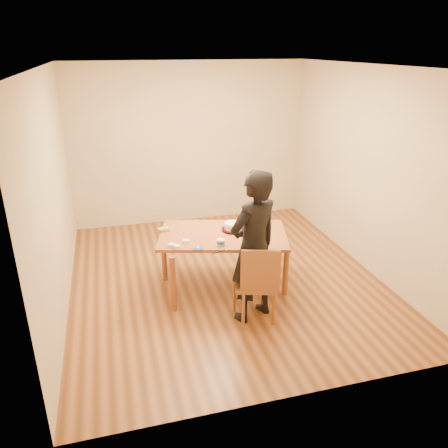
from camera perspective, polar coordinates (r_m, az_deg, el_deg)
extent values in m
cube|color=#5A3316|center=(5.96, 0.04, -6.99)|extent=(4.00, 4.50, 0.00)
cube|color=silver|center=(5.20, 0.05, 19.94)|extent=(4.00, 4.50, 0.00)
cube|color=tan|center=(7.55, -4.51, 10.30)|extent=(4.00, 0.00, 2.70)
cube|color=tan|center=(5.29, -21.40, 3.52)|extent=(0.00, 4.50, 2.70)
cube|color=tan|center=(6.23, 18.21, 6.65)|extent=(0.00, 4.50, 2.70)
cube|color=brown|center=(5.42, -0.14, -1.47)|extent=(1.75, 1.30, 0.04)
cube|color=brown|center=(4.93, 3.93, -7.79)|extent=(0.51, 0.51, 0.04)
cylinder|color=#B00B36|center=(5.51, 1.22, -0.72)|extent=(0.29, 0.29, 0.02)
cylinder|color=white|center=(5.49, 1.22, -0.28)|extent=(0.22, 0.22, 0.07)
ellipsoid|color=white|center=(5.47, 1.23, 0.18)|extent=(0.21, 0.21, 0.03)
cylinder|color=white|center=(5.09, -0.41, -2.39)|extent=(0.08, 0.08, 0.08)
cylinder|color=#1A41A9|center=(5.03, -3.42, -3.21)|extent=(0.10, 0.10, 0.01)
ellipsoid|color=white|center=(5.02, -3.43, -3.07)|extent=(0.04, 0.04, 0.02)
cylinder|color=white|center=(5.10, -6.85, -2.76)|extent=(0.08, 0.08, 0.04)
cylinder|color=white|center=(5.18, -5.02, -2.27)|extent=(0.08, 0.08, 0.04)
cylinder|color=white|center=(5.06, -6.15, -2.96)|extent=(0.08, 0.08, 0.04)
cube|color=#C82F80|center=(5.54, -7.85, -0.82)|extent=(0.15, 0.08, 0.02)
cube|color=green|center=(5.53, -7.92, -0.61)|extent=(0.15, 0.11, 0.02)
cube|color=black|center=(4.94, -0.70, -3.64)|extent=(0.17, 0.06, 0.01)
imported|color=black|center=(4.77, 3.89, -3.10)|extent=(0.75, 0.64, 1.75)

